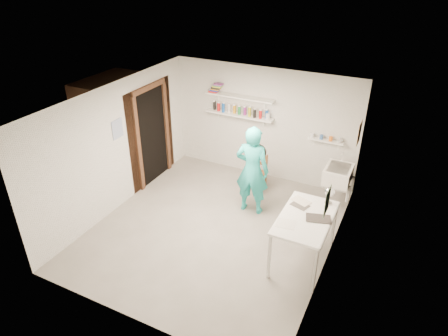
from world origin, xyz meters
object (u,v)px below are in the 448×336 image
at_px(wall_clock, 258,152).
at_px(wooden_chair, 256,174).
at_px(belfast_sink, 338,174).
at_px(desk_lamp, 330,192).
at_px(man, 252,170).
at_px(work_table, 303,239).

relative_size(wall_clock, wooden_chair, 0.39).
distance_m(belfast_sink, desk_lamp, 1.35).
height_order(man, wooden_chair, man).
bearing_deg(man, work_table, 139.85).
bearing_deg(wall_clock, man, -97.29).
bearing_deg(belfast_sink, desk_lamp, -85.55).
bearing_deg(belfast_sink, wall_clock, -155.38).
bearing_deg(belfast_sink, man, -148.58).
bearing_deg(wooden_chair, man, -73.19).
distance_m(belfast_sink, wooden_chair, 1.62).
relative_size(wooden_chair, desk_lamp, 4.97).
xyz_separation_m(belfast_sink, wall_clock, (-1.38, -0.63, 0.45)).
distance_m(belfast_sink, man, 1.65).
bearing_deg(desk_lamp, wall_clock, 155.99).
distance_m(wooden_chair, desk_lamp, 2.14).
distance_m(wall_clock, work_table, 1.88).
relative_size(belfast_sink, work_table, 0.47).
bearing_deg(work_table, belfast_sink, 86.51).
xyz_separation_m(belfast_sink, wooden_chair, (-1.58, -0.15, -0.30)).
xyz_separation_m(wall_clock, work_table, (1.27, -1.17, -0.73)).
bearing_deg(man, desk_lamp, 159.93).
height_order(wall_clock, work_table, wall_clock).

